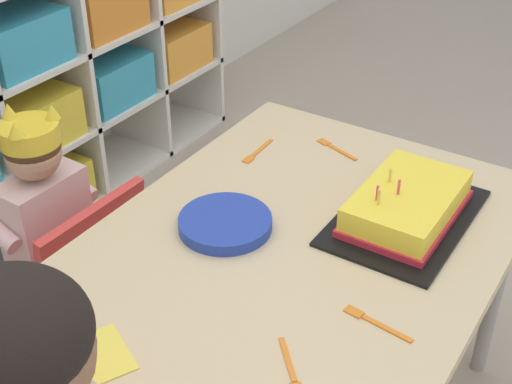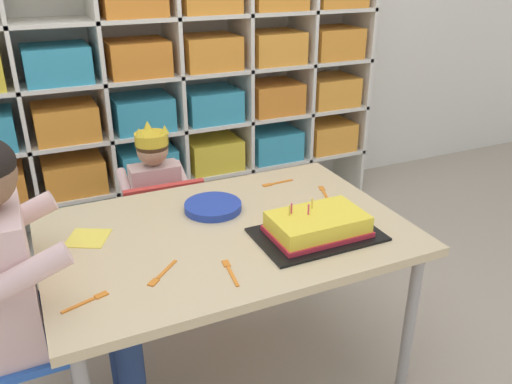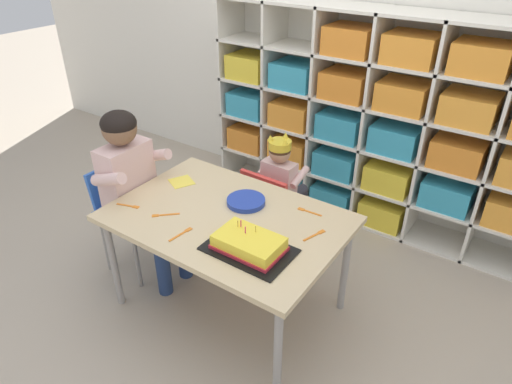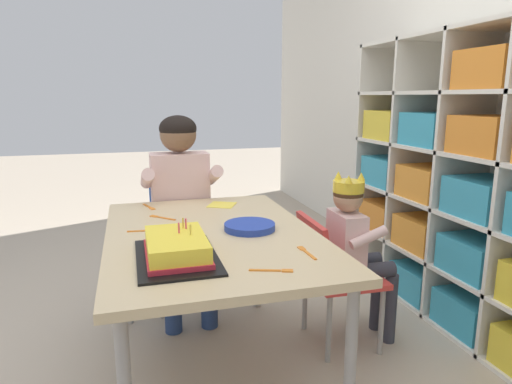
{
  "view_description": "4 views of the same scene",
  "coord_description": "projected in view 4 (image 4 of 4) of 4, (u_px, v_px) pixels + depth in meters",
  "views": [
    {
      "loc": [
        -1.01,
        -0.57,
        1.53
      ],
      "look_at": [
        0.05,
        0.1,
        0.7
      ],
      "focal_mm": 49.84,
      "sensor_mm": 36.0,
      "label": 1
    },
    {
      "loc": [
        -0.55,
        -1.44,
        1.46
      ],
      "look_at": [
        0.14,
        0.07,
        0.7
      ],
      "focal_mm": 36.9,
      "sensor_mm": 36.0,
      "label": 2
    },
    {
      "loc": [
        1.21,
        -1.49,
        1.91
      ],
      "look_at": [
        0.11,
        0.11,
        0.74
      ],
      "focal_mm": 31.82,
      "sensor_mm": 36.0,
      "label": 3
    },
    {
      "loc": [
        1.67,
        -0.29,
        1.14
      ],
      "look_at": [
        0.16,
        0.14,
        0.8
      ],
      "focal_mm": 31.22,
      "sensor_mm": 36.0,
      "label": 4
    }
  ],
  "objects": [
    {
      "name": "classroom_chair_adult_side",
      "position": [
        180.0,
        228.0,
        2.47
      ],
      "size": [
        0.36,
        0.34,
        0.68
      ],
      "rotation": [
        0.0,
        0.0,
        1.58
      ],
      "color": "blue",
      "rests_on": "ground"
    },
    {
      "name": "fork_near_child_seat",
      "position": [
        161.0,
        217.0,
        1.96
      ],
      "size": [
        0.11,
        0.11,
        0.0
      ],
      "rotation": [
        0.0,
        0.0,
        0.76
      ],
      "color": "orange",
      "rests_on": "activity_table"
    },
    {
      "name": "child_with_crown",
      "position": [
        355.0,
        239.0,
        2.03
      ],
      "size": [
        0.3,
        0.31,
        0.81
      ],
      "rotation": [
        0.0,
        0.0,
        3.11
      ],
      "color": "beige",
      "rests_on": "ground"
    },
    {
      "name": "fork_beside_plate_stack",
      "position": [
        148.0,
        231.0,
        1.77
      ],
      "size": [
        0.03,
        0.14,
        0.0
      ],
      "rotation": [
        0.0,
        0.0,
        4.6
      ],
      "color": "orange",
      "rests_on": "activity_table"
    },
    {
      "name": "paper_plate_stack",
      "position": [
        250.0,
        227.0,
        1.78
      ],
      "size": [
        0.2,
        0.2,
        0.03
      ],
      "primitive_type": "cylinder",
      "color": "#233DA3",
      "rests_on": "activity_table"
    },
    {
      "name": "ground",
      "position": [
        215.0,
        371.0,
        1.89
      ],
      "size": [
        16.0,
        16.0,
        0.0
      ],
      "primitive_type": "plane",
      "color": "tan"
    },
    {
      "name": "activity_table",
      "position": [
        212.0,
        244.0,
        1.77
      ],
      "size": [
        1.19,
        0.81,
        0.62
      ],
      "color": "#D1B789",
      "rests_on": "ground"
    },
    {
      "name": "fork_near_cake_tray",
      "position": [
        306.0,
        252.0,
        1.53
      ],
      "size": [
        0.13,
        0.02,
        0.0
      ],
      "rotation": [
        0.0,
        0.0,
        0.04
      ],
      "color": "orange",
      "rests_on": "activity_table"
    },
    {
      "name": "birthday_cake_on_tray",
      "position": [
        177.0,
        249.0,
        1.47
      ],
      "size": [
        0.4,
        0.26,
        0.11
      ],
      "color": "black",
      "rests_on": "activity_table"
    },
    {
      "name": "adult_helper_seated",
      "position": [
        182.0,
        193.0,
        2.32
      ],
      "size": [
        0.44,
        0.41,
        1.05
      ],
      "rotation": [
        0.0,
        0.0,
        1.58
      ],
      "color": "beige",
      "rests_on": "ground"
    },
    {
      "name": "fork_by_napkin",
      "position": [
        149.0,
        207.0,
        2.15
      ],
      "size": [
        0.13,
        0.06,
        0.0
      ],
      "rotation": [
        0.0,
        0.0,
        3.46
      ],
      "color": "orange",
      "rests_on": "activity_table"
    },
    {
      "name": "paper_napkin_square",
      "position": [
        222.0,
        205.0,
        2.19
      ],
      "size": [
        0.17,
        0.17,
        0.0
      ],
      "primitive_type": "cube",
      "rotation": [
        0.0,
        0.0,
        -0.47
      ],
      "color": "#F4DB4C",
      "rests_on": "activity_table"
    },
    {
      "name": "classroom_chair_blue",
      "position": [
        332.0,
        270.0,
        2.04
      ],
      "size": [
        0.37,
        0.34,
        0.61
      ],
      "rotation": [
        0.0,
        0.0,
        3.11
      ],
      "color": "red",
      "rests_on": "ground"
    },
    {
      "name": "fork_scattered_mid_table",
      "position": [
        274.0,
        270.0,
        1.36
      ],
      "size": [
        0.06,
        0.13,
        0.0
      ],
      "rotation": [
        0.0,
        0.0,
        4.39
      ],
      "color": "orange",
      "rests_on": "activity_table"
    }
  ]
}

